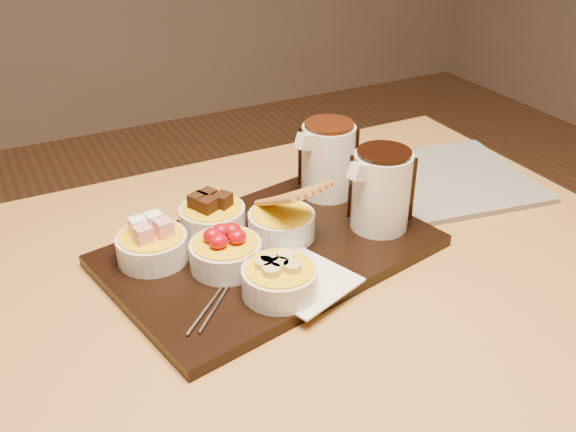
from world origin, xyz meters
name	(u,v)px	position (x,y,z in m)	size (l,w,h in m)	color
dining_table	(260,334)	(0.00, 0.00, 0.65)	(1.20, 0.80, 0.75)	#B48542
serving_board	(270,251)	(0.04, 0.05, 0.76)	(0.46, 0.30, 0.02)	black
napkin	(303,281)	(0.04, -0.06, 0.77)	(0.12, 0.12, 0.00)	white
bowl_marshmallows	(152,248)	(-0.12, 0.09, 0.79)	(0.10, 0.10, 0.04)	silver
bowl_cake	(213,219)	(-0.02, 0.13, 0.79)	(0.10, 0.10, 0.04)	silver
bowl_strawberries	(226,255)	(-0.04, 0.03, 0.79)	(0.10, 0.10, 0.04)	silver
bowl_biscotti	(282,225)	(0.07, 0.06, 0.79)	(0.10, 0.10, 0.04)	silver
bowl_bananas	(280,281)	(0.00, -0.06, 0.79)	(0.10, 0.10, 0.04)	silver
pitcher_dark_chocolate	(381,191)	(0.21, 0.02, 0.83)	(0.09, 0.09, 0.12)	silver
pitcher_milk_chocolate	(328,161)	(0.20, 0.15, 0.83)	(0.09, 0.09, 0.12)	silver
fondue_skewers	(231,275)	(-0.04, 0.00, 0.77)	(0.26, 0.03, 0.01)	silver
newspaper	(435,181)	(0.41, 0.12, 0.76)	(0.33, 0.26, 0.01)	beige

